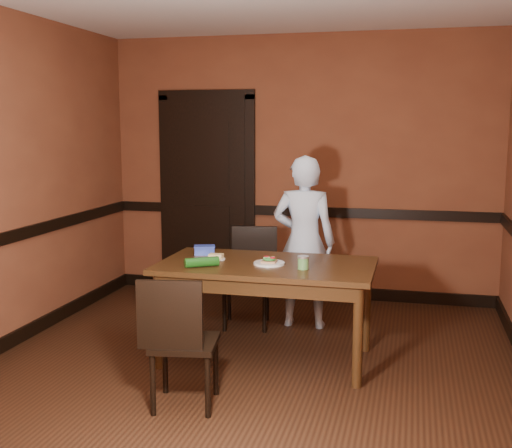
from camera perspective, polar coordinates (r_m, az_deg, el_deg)
The scene contains 16 objects.
floor at distance 4.78m, azimuth -1.03°, elevation -13.18°, with size 4.00×4.50×0.01m, color black.
wall_back at distance 6.64m, azimuth 3.94°, elevation 4.99°, with size 4.00×0.02×2.70m, color brown.
wall_front at distance 2.37m, azimuth -15.24°, elevation -2.16°, with size 4.00×0.02×2.70m, color brown.
dado_back at distance 6.67m, azimuth 3.88°, elevation 1.13°, with size 4.00×0.03×0.10m, color black.
baseboard_back at distance 6.84m, azimuth 3.81°, elevation -5.87°, with size 4.00×0.03×0.12m, color black.
baseboard_left at distance 5.58m, azimuth -21.48°, elevation -9.89°, with size 0.03×4.50×0.12m, color black.
door at distance 6.88m, azimuth -4.38°, elevation 2.96°, with size 1.05×0.07×2.20m.
dining_table at distance 4.94m, azimuth 0.94°, elevation -7.77°, with size 1.61×0.91×0.76m, color black.
chair_far at distance 5.73m, azimuth -0.87°, elevation -4.82°, with size 0.41×0.41×0.88m, color black, non-canonical shape.
chair_near at distance 4.17m, azimuth -6.34°, elevation -10.23°, with size 0.40×0.40×0.86m, color black, non-canonical shape.
person at distance 5.68m, azimuth 4.28°, elevation -1.60°, with size 0.56×0.37×1.53m, color silver.
sandwich_plate at distance 4.80m, azimuth 1.18°, elevation -3.41°, with size 0.23×0.23×0.06m.
sauce_jar at distance 4.65m, azimuth 4.22°, elevation -3.43°, with size 0.08×0.08×0.10m.
cheese_saucer at distance 4.98m, azimuth -3.57°, elevation -2.97°, with size 0.14×0.14×0.04m.
food_tub at distance 5.18m, azimuth -4.60°, elevation -2.31°, with size 0.20×0.16×0.07m.
wrapped_veg at distance 4.73m, azimuth -4.85°, elevation -3.39°, with size 0.07×0.07×0.25m, color #154511.
Camera 1 is at (1.14, -4.28, 1.79)m, focal length 45.00 mm.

